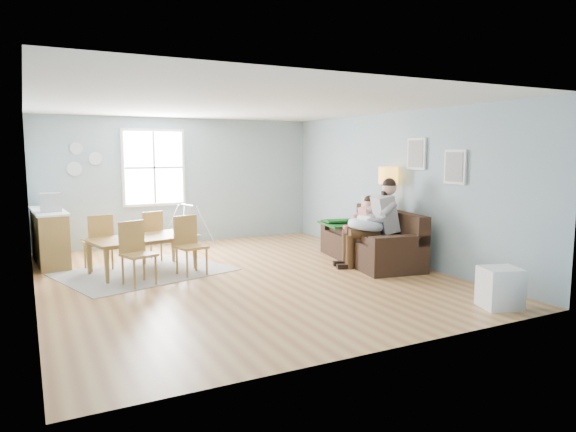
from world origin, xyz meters
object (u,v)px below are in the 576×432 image
floor_lamp (388,183)px  chair_se (189,241)px  chair_ne (150,233)px  dining_table (144,255)px  counter (49,236)px  chair_nw (99,239)px  baby_swing (188,227)px  father (375,220)px  toddler (364,217)px  storage_cube (500,288)px  chair_sw (136,249)px  sofa (373,243)px  monitor (50,202)px

floor_lamp → chair_se: 3.68m
chair_ne → dining_table: bearing=-109.8°
counter → chair_nw: bearing=-54.2°
chair_se → chair_nw: size_ratio=1.01×
chair_se → baby_swing: bearing=74.1°
chair_ne → father: bearing=-31.7°
toddler → storage_cube: bearing=-93.2°
baby_swing → storage_cube: bearing=-69.5°
floor_lamp → chair_sw: 4.51m
sofa → chair_se: bearing=169.7°
toddler → chair_ne: (-3.56, 1.56, -0.27)m
chair_se → chair_sw: bearing=-163.5°
chair_nw → dining_table: bearing=-36.8°
sofa → chair_nw: chair_nw is taller
father → chair_nw: (-4.30, 1.83, -0.28)m
father → counter: bearing=150.6°
dining_table → chair_se: chair_se is taller
toddler → chair_sw: toddler is taller
baby_swing → dining_table: bearing=-123.2°
counter → baby_swing: (2.70, 0.60, -0.10)m
chair_sw → counter: counter is taller
floor_lamp → baby_swing: 4.34m
sofa → monitor: (-5.18, 2.21, 0.79)m
floor_lamp → chair_ne: floor_lamp is taller
chair_ne → counter: (-1.61, 0.73, -0.04)m
dining_table → baby_swing: (1.35, 2.07, 0.09)m
father → counter: (-5.02, 2.83, -0.33)m
chair_sw → baby_swing: bearing=60.0°
toddler → chair_ne: size_ratio=1.02×
toddler → floor_lamp: size_ratio=0.55×
father → chair_se: size_ratio=1.61×
dining_table → monitor: 1.93m
storage_cube → baby_swing: 6.53m
monitor → sofa: bearing=-23.0°
chair_sw → father: bearing=-9.1°
chair_nw → monitor: bearing=135.6°
chair_sw → monitor: 2.23m
sofa → chair_nw: 4.76m
counter → storage_cube: bearing=-47.9°
sofa → chair_nw: bearing=161.2°
toddler → chair_sw: 4.09m
counter → sofa: bearing=-25.9°
father → dining_table: 3.95m
storage_cube → monitor: monitor is taller
father → monitor: 5.59m
sofa → storage_cube: size_ratio=4.30×
father → chair_ne: 4.01m
father → monitor: (-4.99, 2.51, 0.31)m
sofa → baby_swing: 4.02m
sofa → monitor: monitor is taller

